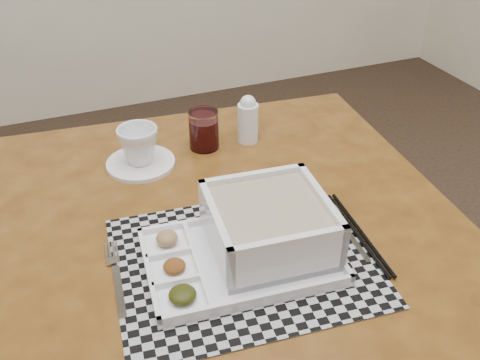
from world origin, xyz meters
name	(u,v)px	position (x,y,z in m)	size (l,w,h in m)	color
dining_table	(220,247)	(0.39, 0.54, 0.61)	(0.99, 0.99, 0.68)	#4B280D
placemat	(243,261)	(0.39, 0.41, 0.68)	(0.43, 0.35, 0.00)	#A4A4AC
serving_tray	(262,233)	(0.43, 0.42, 0.72)	(0.34, 0.25, 0.10)	white
fork	(115,276)	(0.18, 0.45, 0.69)	(0.03, 0.19, 0.00)	silver
spoon	(335,215)	(0.60, 0.46, 0.69)	(0.04, 0.18, 0.01)	silver
chopsticks	(359,233)	(0.61, 0.40, 0.69)	(0.04, 0.24, 0.01)	black
saucer	(141,163)	(0.30, 0.78, 0.69)	(0.15, 0.15, 0.01)	white
cup	(139,145)	(0.30, 0.78, 0.73)	(0.09, 0.09, 0.08)	white
juice_glass	(204,131)	(0.45, 0.80, 0.72)	(0.07, 0.07, 0.09)	white
creamer_bottle	(248,119)	(0.56, 0.79, 0.74)	(0.05, 0.05, 0.12)	white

